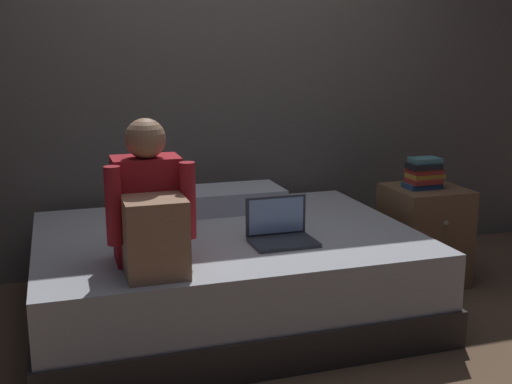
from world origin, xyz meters
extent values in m
plane|color=brown|center=(0.00, 0.00, 0.00)|extent=(8.00, 8.00, 0.00)
cube|color=#605B56|center=(0.00, 1.20, 1.35)|extent=(5.60, 0.10, 2.70)
cube|color=#332D2B|center=(-0.20, 0.30, 0.09)|extent=(2.00, 1.50, 0.19)
cube|color=#B2B7C1|center=(-0.20, 0.30, 0.33)|extent=(1.96, 1.46, 0.28)
cube|color=brown|center=(1.10, 0.42, 0.30)|extent=(0.44, 0.44, 0.60)
sphere|color=gray|center=(1.10, 0.20, 0.43)|extent=(0.04, 0.04, 0.04)
cube|color=#B21E28|center=(-0.66, -0.04, 0.71)|extent=(0.30, 0.20, 0.48)
sphere|color=#A87C5E|center=(-0.66, -0.07, 1.04)|extent=(0.18, 0.18, 0.18)
cube|color=#A87C5E|center=(-0.66, -0.26, 0.64)|extent=(0.26, 0.24, 0.34)
cylinder|color=#B21E28|center=(-0.82, -0.18, 0.77)|extent=(0.07, 0.07, 0.34)
cylinder|color=#B21E28|center=(-0.50, -0.18, 0.77)|extent=(0.07, 0.07, 0.34)
cube|color=#333842|center=(0.01, -0.01, 0.48)|extent=(0.32, 0.22, 0.02)
cube|color=#333842|center=(0.01, 0.10, 0.59)|extent=(0.32, 0.01, 0.20)
cube|color=#8CB2EA|center=(0.01, 0.09, 0.59)|extent=(0.29, 0.00, 0.18)
cube|color=silver|center=(-0.02, 0.75, 0.54)|extent=(0.56, 0.36, 0.13)
cube|color=#284C84|center=(1.06, 0.42, 0.61)|extent=(0.21, 0.13, 0.03)
cube|color=#9E2D28|center=(1.06, 0.41, 0.65)|extent=(0.20, 0.13, 0.03)
cube|color=gold|center=(1.09, 0.43, 0.67)|extent=(0.21, 0.13, 0.03)
cube|color=#9E2D28|center=(1.08, 0.43, 0.70)|extent=(0.19, 0.14, 0.03)
cube|color=black|center=(1.07, 0.41, 0.73)|extent=(0.19, 0.13, 0.03)
cube|color=teal|center=(1.08, 0.43, 0.77)|extent=(0.17, 0.12, 0.03)
camera|label=1|loc=(-1.03, -2.83, 1.42)|focal=44.41mm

